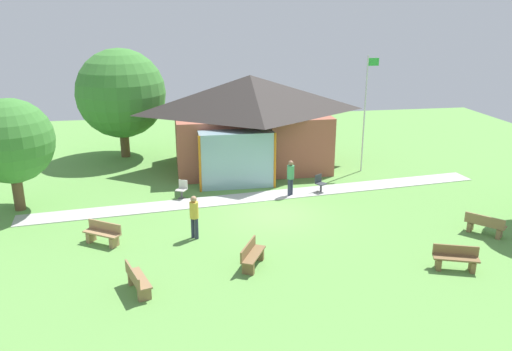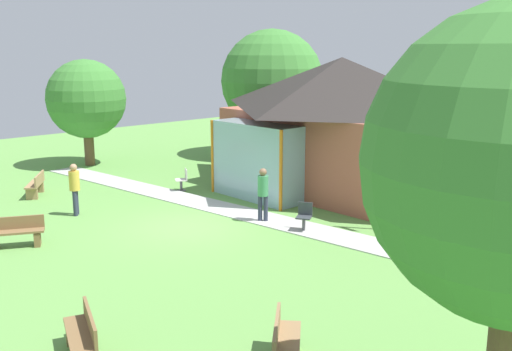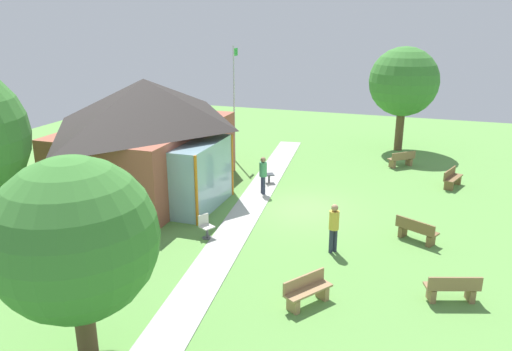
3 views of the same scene
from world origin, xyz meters
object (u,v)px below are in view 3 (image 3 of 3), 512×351
Objects in this scene: bench_mid_left at (307,291)px; tree_west_hedge at (75,240)px; bench_front_right at (452,179)px; bench_front_center at (416,231)px; patio_chair_west at (206,227)px; bench_lawn_far_right at (402,159)px; patio_chair_lawn_spare at (268,175)px; visitor_on_path at (263,173)px; pavilion at (149,134)px; bench_front_left at (452,289)px; flagpole at (234,99)px; tree_far_east at (404,82)px; visitor_strolling_lawn at (334,224)px.

bench_mid_left is 0.30× the size of tree_west_hedge.
bench_front_right is 1.02× the size of bench_front_center.
bench_front_center is 7.54m from patio_chair_west.
bench_lawn_far_right is 1.64× the size of patio_chair_lawn_spare.
bench_mid_left is 0.86× the size of visitor_on_path.
bench_mid_left is 5.93m from bench_front_center.
pavilion is 5.86× the size of bench_front_left.
tree_far_east is (5.32, -8.46, 0.64)m from flagpole.
bench_lawn_far_right is at bearing 80.69° from bench_front_left.
visitor_on_path is 12.40m from tree_west_hedge.
visitor_on_path is (1.16, -4.99, -1.65)m from pavilion.
patio_chair_lawn_spare reaches higher than bench_front_left.
bench_lawn_far_right is 9.50m from bench_front_center.
pavilion reaches higher than visitor_on_path.
visitor_on_path reaches higher than bench_mid_left.
flagpole is 3.58× the size of visitor_strolling_lawn.
bench_front_center is 0.88× the size of visitor_on_path.
bench_front_center is at bearing -125.29° from bench_lawn_far_right.
flagpole is at bearing -5.86° from visitor_on_path.
patio_chair_west is at bearing -90.75° from bench_mid_left.
patio_chair_west is 0.14× the size of tree_far_east.
flagpole is at bearing -74.89° from bench_front_right.
visitor_strolling_lawn is (-9.53, -7.26, -2.39)m from flagpole.
patio_chair_west is (3.12, 4.49, 0.01)m from bench_mid_left.
bench_mid_left is 0.86× the size of visitor_strolling_lawn.
flagpole is 7.25× the size of patio_chair_lawn_spare.
pavilion is 10.65× the size of patio_chair_lawn_spare.
flagpole is at bearing -16.69° from pavilion.
bench_front_left is (-5.59, -12.78, -2.27)m from pavilion.
visitor_on_path is at bearing -44.77° from bench_front_right.
tree_west_hedge is at bearing -149.24° from bench_lawn_far_right.
bench_front_center is at bearing 87.46° from bench_front_left.
tree_far_east is at bearing -144.70° from visitor_strolling_lawn.
flagpole is at bearing -102.79° from visitor_strolling_lawn.
pavilion reaches higher than visitor_strolling_lawn.
visitor_strolling_lawn is (-8.60, 4.05, 0.62)m from bench_front_right.
tree_far_east is at bearing -13.92° from tree_west_hedge.
visitor_strolling_lawn is (2.00, 3.74, 0.62)m from bench_front_left.
bench_mid_left is 0.95× the size of bench_front_left.
patio_chair_lawn_spare is (6.62, -0.26, 0.00)m from patio_chair_west.
patio_chair_west is (-3.92, -4.46, -2.25)m from pavilion.
visitor_on_path is 0.35× the size of tree_west_hedge.
visitor_on_path reaches higher than patio_chair_lawn_spare.
bench_front_right is at bearing -88.95° from bench_lawn_far_right.
patio_chair_lawn_spare is (-3.24, -2.94, -3.00)m from flagpole.
patio_chair_west is 7.64m from tree_west_hedge.
bench_front_left is 0.32× the size of tree_west_hedge.
tree_far_east is (16.86, 2.54, 3.65)m from bench_front_left.
flagpole is 7.25× the size of patio_chair_west.
bench_front_right is 0.26× the size of tree_far_east.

